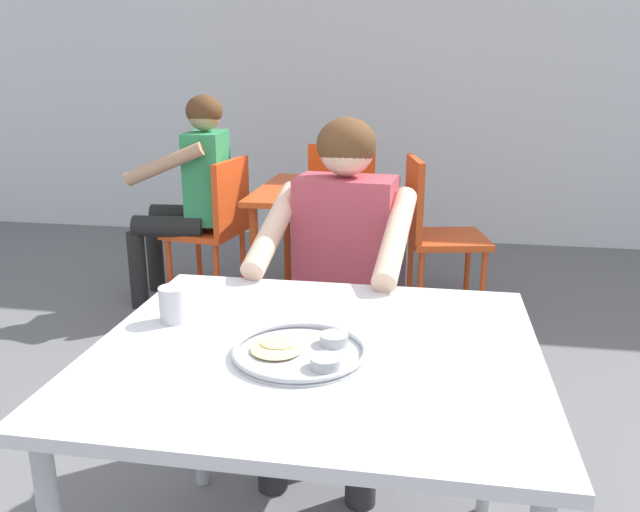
{
  "coord_description": "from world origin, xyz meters",
  "views": [
    {
      "loc": [
        0.24,
        -1.3,
        1.37
      ],
      "look_at": [
        -0.04,
        0.33,
        0.88
      ],
      "focal_mm": 35.95,
      "sensor_mm": 36.0,
      "label": 1
    }
  ],
  "objects_px": {
    "drinking_cup": "(174,303)",
    "patron_background": "(192,181)",
    "diner_foreground": "(339,261)",
    "chair_red_right": "(433,226)",
    "thali_tray": "(301,351)",
    "chair_foreground": "(351,300)",
    "table_background_red": "(328,203)",
    "chair_red_far": "(342,200)",
    "table_foreground": "(316,374)",
    "chair_red_left": "(217,220)"
  },
  "relations": [
    {
      "from": "table_background_red",
      "to": "drinking_cup",
      "type": "bearing_deg",
      "value": -92.4
    },
    {
      "from": "table_background_red",
      "to": "chair_red_left",
      "type": "xyz_separation_m",
      "value": [
        -0.65,
        -0.0,
        -0.12
      ]
    },
    {
      "from": "patron_background",
      "to": "diner_foreground",
      "type": "bearing_deg",
      "value": -52.89
    },
    {
      "from": "drinking_cup",
      "to": "chair_foreground",
      "type": "height_order",
      "value": "chair_foreground"
    },
    {
      "from": "chair_foreground",
      "to": "patron_background",
      "type": "bearing_deg",
      "value": 132.43
    },
    {
      "from": "chair_foreground",
      "to": "table_background_red",
      "type": "relative_size",
      "value": 0.94
    },
    {
      "from": "diner_foreground",
      "to": "table_foreground",
      "type": "bearing_deg",
      "value": -86.48
    },
    {
      "from": "table_foreground",
      "to": "drinking_cup",
      "type": "height_order",
      "value": "drinking_cup"
    },
    {
      "from": "diner_foreground",
      "to": "chair_red_far",
      "type": "bearing_deg",
      "value": 97.46
    },
    {
      "from": "table_background_red",
      "to": "chair_red_far",
      "type": "xyz_separation_m",
      "value": [
        0.01,
        0.57,
        -0.1
      ]
    },
    {
      "from": "patron_background",
      "to": "table_background_red",
      "type": "bearing_deg",
      "value": 0.53
    },
    {
      "from": "diner_foreground",
      "to": "chair_red_right",
      "type": "xyz_separation_m",
      "value": [
        0.32,
        1.44,
        -0.21
      ]
    },
    {
      "from": "diner_foreground",
      "to": "chair_red_right",
      "type": "distance_m",
      "value": 1.49
    },
    {
      "from": "table_foreground",
      "to": "table_background_red",
      "type": "bearing_deg",
      "value": 98.27
    },
    {
      "from": "drinking_cup",
      "to": "chair_red_right",
      "type": "bearing_deg",
      "value": 71.87
    },
    {
      "from": "chair_red_right",
      "to": "chair_red_far",
      "type": "distance_m",
      "value": 0.79
    },
    {
      "from": "chair_red_right",
      "to": "chair_red_far",
      "type": "bearing_deg",
      "value": 137.73
    },
    {
      "from": "table_foreground",
      "to": "thali_tray",
      "type": "relative_size",
      "value": 3.36
    },
    {
      "from": "drinking_cup",
      "to": "patron_background",
      "type": "distance_m",
      "value": 2.13
    },
    {
      "from": "chair_red_far",
      "to": "chair_red_left",
      "type": "bearing_deg",
      "value": -139.19
    },
    {
      "from": "chair_foreground",
      "to": "chair_red_left",
      "type": "height_order",
      "value": "chair_red_left"
    },
    {
      "from": "chair_foreground",
      "to": "patron_background",
      "type": "relative_size",
      "value": 0.7
    },
    {
      "from": "table_foreground",
      "to": "table_background_red",
      "type": "height_order",
      "value": "table_foreground"
    },
    {
      "from": "drinking_cup",
      "to": "chair_foreground",
      "type": "bearing_deg",
      "value": 66.48
    },
    {
      "from": "chair_foreground",
      "to": "diner_foreground",
      "type": "height_order",
      "value": "diner_foreground"
    },
    {
      "from": "table_foreground",
      "to": "drinking_cup",
      "type": "distance_m",
      "value": 0.42
    },
    {
      "from": "patron_background",
      "to": "table_foreground",
      "type": "bearing_deg",
      "value": -62.44
    },
    {
      "from": "diner_foreground",
      "to": "chair_red_left",
      "type": "height_order",
      "value": "diner_foreground"
    },
    {
      "from": "drinking_cup",
      "to": "patron_background",
      "type": "relative_size",
      "value": 0.08
    },
    {
      "from": "chair_red_far",
      "to": "thali_tray",
      "type": "bearing_deg",
      "value": -84.21
    },
    {
      "from": "chair_red_far",
      "to": "patron_background",
      "type": "relative_size",
      "value": 0.74
    },
    {
      "from": "thali_tray",
      "to": "chair_red_right",
      "type": "height_order",
      "value": "chair_red_right"
    },
    {
      "from": "chair_red_left",
      "to": "chair_red_far",
      "type": "relative_size",
      "value": 0.95
    },
    {
      "from": "drinking_cup",
      "to": "patron_background",
      "type": "xyz_separation_m",
      "value": [
        -0.71,
        2.01,
        -0.05
      ]
    },
    {
      "from": "diner_foreground",
      "to": "chair_red_right",
      "type": "relative_size",
      "value": 1.36
    },
    {
      "from": "thali_tray",
      "to": "table_background_red",
      "type": "relative_size",
      "value": 0.35
    },
    {
      "from": "drinking_cup",
      "to": "chair_red_right",
      "type": "height_order",
      "value": "chair_red_right"
    },
    {
      "from": "drinking_cup",
      "to": "table_background_red",
      "type": "relative_size",
      "value": 0.1
    },
    {
      "from": "table_foreground",
      "to": "table_background_red",
      "type": "xyz_separation_m",
      "value": [
        -0.31,
        2.11,
        -0.03
      ]
    },
    {
      "from": "thali_tray",
      "to": "chair_foreground",
      "type": "height_order",
      "value": "chair_foreground"
    },
    {
      "from": "chair_red_right",
      "to": "patron_background",
      "type": "xyz_separation_m",
      "value": [
        -1.38,
        -0.04,
        0.22
      ]
    },
    {
      "from": "table_foreground",
      "to": "chair_foreground",
      "type": "relative_size",
      "value": 1.25
    },
    {
      "from": "chair_red_right",
      "to": "chair_red_far",
      "type": "relative_size",
      "value": 0.99
    },
    {
      "from": "thali_tray",
      "to": "chair_foreground",
      "type": "xyz_separation_m",
      "value": [
        -0.0,
        0.98,
        -0.24
      ]
    },
    {
      "from": "chair_red_far",
      "to": "diner_foreground",
      "type": "bearing_deg",
      "value": -82.54
    },
    {
      "from": "table_background_red",
      "to": "chair_red_far",
      "type": "distance_m",
      "value": 0.57
    },
    {
      "from": "table_foreground",
      "to": "chair_red_left",
      "type": "relative_size",
      "value": 1.23
    },
    {
      "from": "table_foreground",
      "to": "chair_red_right",
      "type": "relative_size",
      "value": 1.19
    },
    {
      "from": "table_foreground",
      "to": "thali_tray",
      "type": "bearing_deg",
      "value": -114.71
    },
    {
      "from": "drinking_cup",
      "to": "chair_red_left",
      "type": "relative_size",
      "value": 0.11
    }
  ]
}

